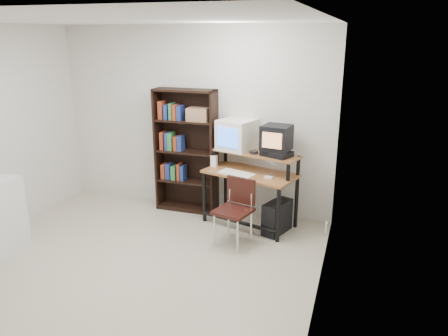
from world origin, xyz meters
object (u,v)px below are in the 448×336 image
(computer_desk, at_px, (251,175))
(bookshelf, at_px, (187,149))
(crt_monitor, at_px, (237,135))
(crt_tv, at_px, (277,138))
(school_chair, at_px, (236,205))
(pc_tower, at_px, (277,217))

(computer_desk, height_order, bookshelf, bookshelf)
(crt_monitor, xyz_separation_m, crt_tv, (0.58, -0.17, 0.04))
(school_chair, height_order, bookshelf, bookshelf)
(crt_tv, height_order, pc_tower, crt_tv)
(pc_tower, height_order, bookshelf, bookshelf)
(computer_desk, relative_size, crt_tv, 3.39)
(bookshelf, bearing_deg, crt_tv, -8.47)
(crt_tv, xyz_separation_m, pc_tower, (0.08, -0.19, -1.00))
(pc_tower, height_order, school_chair, school_chair)
(crt_monitor, bearing_deg, bookshelf, -165.17)
(bookshelf, bearing_deg, crt_monitor, -2.33)
(computer_desk, relative_size, school_chair, 1.63)
(crt_tv, xyz_separation_m, school_chair, (-0.35, -0.63, -0.72))
(computer_desk, xyz_separation_m, pc_tower, (0.40, -0.16, -0.48))
(pc_tower, bearing_deg, bookshelf, -175.25)
(crt_monitor, height_order, bookshelf, bookshelf)
(computer_desk, bearing_deg, crt_tv, 22.66)
(school_chair, xyz_separation_m, bookshelf, (-0.98, 0.83, 0.41))
(school_chair, bearing_deg, pc_tower, 59.87)
(crt_tv, relative_size, school_chair, 0.48)
(crt_monitor, bearing_deg, crt_tv, 1.01)
(crt_monitor, relative_size, bookshelf, 0.31)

